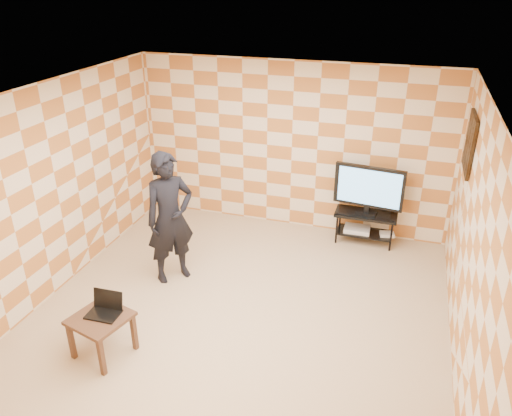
{
  "coord_description": "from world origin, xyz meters",
  "views": [
    {
      "loc": [
        1.71,
        -4.86,
        3.89
      ],
      "look_at": [
        0.0,
        0.6,
        1.15
      ],
      "focal_mm": 35.0,
      "sensor_mm": 36.0,
      "label": 1
    }
  ],
  "objects_px": {
    "tv_stand": "(365,221)",
    "tv": "(369,188)",
    "person": "(170,218)",
    "side_table": "(101,323)"
  },
  "relations": [
    {
      "from": "side_table",
      "to": "person",
      "type": "xyz_separation_m",
      "value": [
        0.06,
        1.65,
        0.5
      ]
    },
    {
      "from": "tv",
      "to": "side_table",
      "type": "relative_size",
      "value": 1.52
    },
    {
      "from": "tv_stand",
      "to": "tv",
      "type": "distance_m",
      "value": 0.56
    },
    {
      "from": "tv_stand",
      "to": "person",
      "type": "relative_size",
      "value": 0.51
    },
    {
      "from": "tv_stand",
      "to": "tv",
      "type": "height_order",
      "value": "tv"
    },
    {
      "from": "tv",
      "to": "person",
      "type": "relative_size",
      "value": 0.58
    },
    {
      "from": "tv_stand",
      "to": "person",
      "type": "xyz_separation_m",
      "value": [
        -2.42,
        -1.79,
        0.55
      ]
    },
    {
      "from": "person",
      "to": "tv_stand",
      "type": "bearing_deg",
      "value": -12.43
    },
    {
      "from": "tv",
      "to": "person",
      "type": "xyz_separation_m",
      "value": [
        -2.42,
        -1.79,
        -0.01
      ]
    },
    {
      "from": "tv_stand",
      "to": "tv",
      "type": "relative_size",
      "value": 0.89
    }
  ]
}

